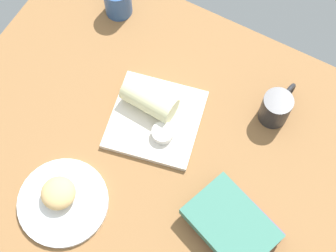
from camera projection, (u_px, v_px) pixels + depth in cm
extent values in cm
cube|color=olive|center=(153.00, 151.00, 132.07)|extent=(110.00, 90.00, 4.00)
cylinder|color=white|center=(63.00, 202.00, 123.79)|extent=(22.19, 22.19, 1.40)
ellipsoid|color=#DDB16E|center=(58.00, 193.00, 121.50)|extent=(10.75, 10.78, 4.84)
cube|color=silver|center=(156.00, 119.00, 132.62)|extent=(27.10, 27.10, 1.60)
cylinder|color=silver|center=(163.00, 133.00, 128.87)|extent=(5.60, 5.60, 2.40)
cylinder|color=#C7632C|center=(163.00, 132.00, 128.05)|extent=(4.59, 4.59, 0.40)
cylinder|color=beige|center=(149.00, 99.00, 130.19)|extent=(14.47, 7.81, 7.05)
cube|color=#6B4C7A|center=(236.00, 227.00, 120.72)|extent=(21.79, 19.45, 2.58)
cube|color=#387260|center=(231.00, 224.00, 118.05)|extent=(24.11, 20.31, 3.34)
cylinder|color=#262628|center=(275.00, 109.00, 129.74)|extent=(7.62, 7.62, 9.07)
cylinder|color=olive|center=(278.00, 102.00, 126.14)|extent=(6.25, 6.25, 0.40)
torus|color=#262628|center=(287.00, 94.00, 131.39)|extent=(2.43, 6.75, 6.64)
cylinder|color=#2D518C|center=(118.00, 1.00, 143.17)|extent=(7.75, 7.75, 9.37)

